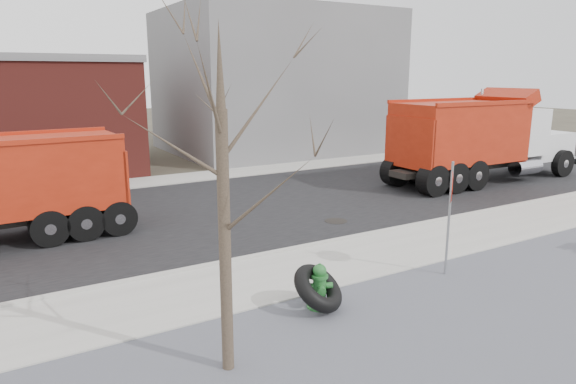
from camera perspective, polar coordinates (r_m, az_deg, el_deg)
ground at (r=11.88m, az=2.53°, el=-9.12°), size 120.00×120.00×0.00m
gravel_verge at (r=9.42m, az=14.62°, el=-15.69°), size 60.00×5.00×0.03m
sidewalk at (r=12.07m, az=1.88°, el=-8.61°), size 60.00×2.50×0.06m
curb at (r=13.10m, az=-1.17°, el=-6.70°), size 60.00×0.15×0.11m
road at (r=17.23m, az=-8.92°, el=-2.17°), size 60.00×9.40×0.02m
far_sidewalk at (r=22.50m, az=-14.30°, el=1.20°), size 60.00×2.00×0.06m
building_grey at (r=31.09m, az=-1.57°, el=12.12°), size 12.00×10.00×8.00m
bare_tree at (r=7.29m, az=-7.30°, el=3.62°), size 3.20×3.20×5.20m
fire_hydrant at (r=10.12m, az=3.52°, el=-10.62°), size 0.52×0.51×0.92m
truck_tire at (r=9.99m, az=3.37°, el=-10.61°), size 1.44×1.42×0.91m
stop_sign at (r=11.82m, az=17.60°, el=-0.70°), size 0.53×0.52×2.62m
dump_truck_red_a at (r=22.97m, az=20.60°, el=5.85°), size 9.56×2.73×3.82m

